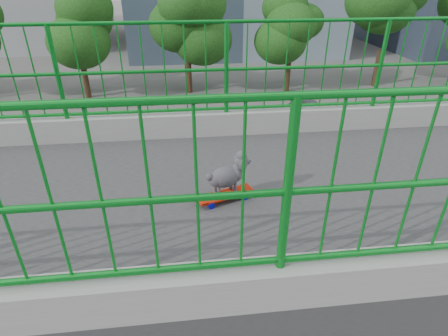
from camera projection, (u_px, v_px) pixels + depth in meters
name	position (u px, v px, depth m)	size (l,w,h in m)	color
road	(118.00, 174.00, 17.91)	(18.00, 90.00, 0.02)	black
street_trees	(148.00, 33.00, 27.06)	(5.30, 60.40, 7.26)	black
skateboard	(225.00, 195.00, 3.41)	(0.32, 0.57, 0.07)	red
poodle	(228.00, 175.00, 3.32)	(0.27, 0.44, 0.38)	#2D2B30
car_0	(414.00, 235.00, 12.57)	(1.86, 4.63, 1.58)	black
car_3	(148.00, 138.00, 19.95)	(2.08, 5.11, 1.48)	#98989D
car_4	(310.00, 111.00, 23.78)	(1.75, 4.36, 1.49)	#98989D
car_5	(143.00, 259.00, 11.68)	(1.47, 4.20, 1.39)	silver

